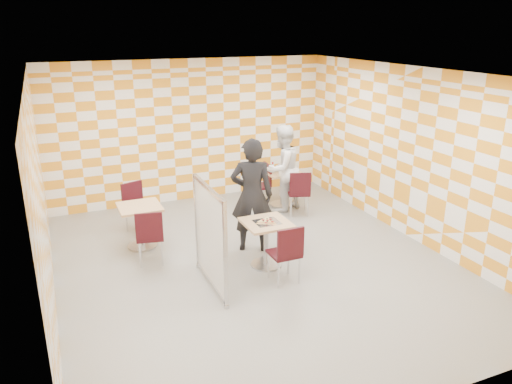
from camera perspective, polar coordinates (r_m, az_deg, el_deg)
room_shell at (r=8.02m, az=-1.62°, el=3.00°), size 7.00×7.00×7.00m
main_table at (r=7.85m, az=1.18°, el=-5.05°), size 0.70×0.70×0.75m
second_table at (r=10.49m, az=3.01°, el=1.14°), size 0.70×0.70×0.75m
empty_table at (r=8.74m, az=-13.07°, el=-3.03°), size 0.70×0.70×0.75m
chair_main_front at (r=7.31m, az=3.56°, el=-6.66°), size 0.43×0.44×0.92m
chair_second_front at (r=9.92m, az=4.97°, el=0.25°), size 0.54×0.55×0.92m
chair_second_side at (r=10.38m, az=0.76°, el=1.18°), size 0.46×0.45×0.92m
chair_empty_near at (r=8.04m, az=-12.05°, el=-4.63°), size 0.50×0.50×0.92m
chair_empty_far at (r=9.41m, az=-13.59°, el=-1.25°), size 0.54×0.55×0.92m
partition at (r=7.15m, az=-5.27°, el=-5.13°), size 0.08×1.38×1.55m
man_dark at (r=8.26m, az=-0.48°, el=-0.40°), size 0.83×0.71×1.94m
man_white at (r=10.12m, az=3.03°, el=2.70°), size 1.05×0.94×1.77m
pizza_on_foil at (r=7.74m, az=1.24°, el=-3.34°), size 0.40×0.40×0.04m
sport_bottle at (r=10.37m, az=1.92°, el=2.84°), size 0.06×0.06×0.20m
soda_bottle at (r=10.53m, az=3.30°, el=3.15°), size 0.07×0.07×0.23m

